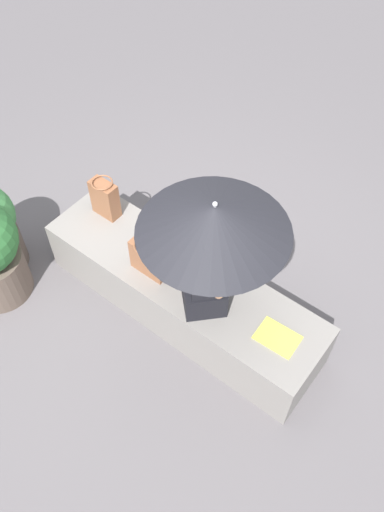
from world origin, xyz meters
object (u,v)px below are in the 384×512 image
(person_seated, at_px, (204,265))
(parasol, at_px, (214,219))
(tote_bag_canvas, at_px, (150,258))
(handbag_black, at_px, (105,198))
(magazine, at_px, (277,337))

(person_seated, height_order, parasol, parasol)
(parasol, distance_m, tote_bag_canvas, 0.88)
(handbag_black, bearing_deg, person_seated, -9.59)
(person_seated, height_order, tote_bag_canvas, person_seated)
(tote_bag_canvas, bearing_deg, person_seated, 3.79)
(parasol, height_order, magazine, parasol)
(person_seated, bearing_deg, handbag_black, 170.41)
(person_seated, relative_size, magazine, 3.21)
(person_seated, xyz_separation_m, handbag_black, (-1.09, 0.18, -0.22))
(parasol, height_order, handbag_black, parasol)
(parasol, relative_size, magazine, 3.55)
(person_seated, bearing_deg, magazine, 5.87)
(parasol, bearing_deg, tote_bag_canvas, -175.79)
(parasol, bearing_deg, handbag_black, 171.25)
(handbag_black, bearing_deg, parasol, -8.75)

